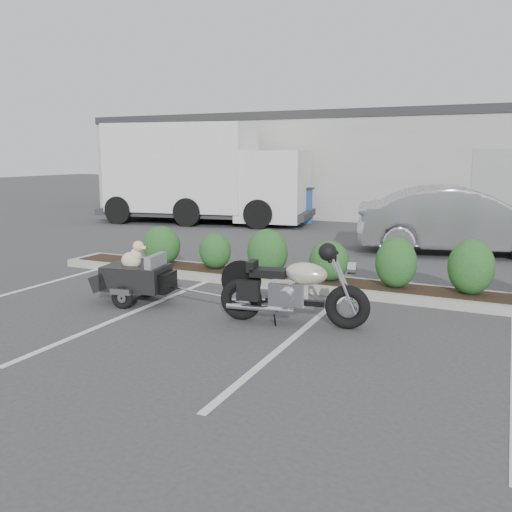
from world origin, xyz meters
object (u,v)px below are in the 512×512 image
at_px(motorcycle, 292,290).
at_px(pet_trailer, 136,276).
at_px(dumpster, 282,205).
at_px(delivery_truck, 204,176).
at_px(sedan, 462,221).

bearing_deg(motorcycle, pet_trailer, 170.66).
height_order(dumpster, delivery_truck, delivery_truck).
height_order(motorcycle, pet_trailer, motorcycle).
height_order(motorcycle, delivery_truck, delivery_truck).
distance_m(motorcycle, dumpster, 11.85).
xyz_separation_m(pet_trailer, sedan, (4.49, 6.97, 0.38)).
distance_m(sedan, delivery_truck, 9.37).
bearing_deg(motorcycle, dumpster, 104.19).
relative_size(pet_trailer, delivery_truck, 0.23).
bearing_deg(pet_trailer, dumpster, 90.80).
xyz_separation_m(pet_trailer, delivery_truck, (-4.41, 9.77, 1.22)).
distance_m(sedan, dumpster, 7.47).
bearing_deg(motorcycle, sedan, 67.29).
height_order(sedan, delivery_truck, delivery_truck).
bearing_deg(dumpster, pet_trailer, -58.00).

